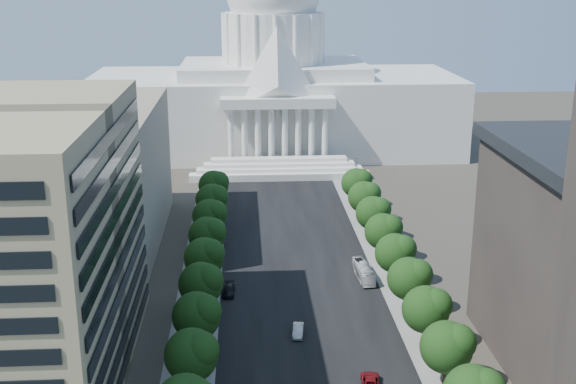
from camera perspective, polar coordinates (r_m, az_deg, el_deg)
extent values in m
cube|color=black|center=(155.04, 0.43, -4.67)|extent=(30.00, 260.00, 0.01)
cube|color=gray|center=(154.96, -6.62, -4.80)|extent=(8.00, 260.00, 0.02)
cube|color=gray|center=(157.43, 7.37, -4.47)|extent=(8.00, 260.00, 0.02)
cube|color=white|center=(243.17, -1.13, 6.33)|extent=(120.00, 50.00, 25.00)
cube|color=white|center=(240.95, -1.15, 9.73)|extent=(60.00, 40.00, 4.00)
cube|color=white|center=(215.21, -0.82, 7.12)|extent=(34.00, 8.00, 3.00)
cylinder|color=white|center=(239.91, -1.16, 12.10)|extent=(32.00, 32.00, 16.00)
cube|color=gray|center=(163.90, -16.80, 1.32)|extent=(38.00, 52.00, 30.00)
sphere|color=black|center=(103.49, -7.65, -12.65)|extent=(7.60, 7.60, 7.60)
sphere|color=black|center=(102.18, -6.94, -12.30)|extent=(5.32, 5.32, 5.32)
cylinder|color=#33261C|center=(116.23, -7.16, -11.76)|extent=(0.56, 0.56, 2.94)
sphere|color=black|center=(114.07, -7.25, -9.69)|extent=(7.60, 7.60, 7.60)
sphere|color=black|center=(112.80, -6.61, -9.33)|extent=(5.32, 5.32, 5.32)
cylinder|color=#33261C|center=(126.88, -6.85, -9.17)|extent=(0.56, 0.56, 2.94)
sphere|color=black|center=(124.90, -6.92, -7.23)|extent=(7.60, 7.60, 7.60)
sphere|color=black|center=(123.67, -6.34, -6.88)|extent=(5.32, 5.32, 5.32)
cylinder|color=#33261C|center=(137.75, -6.59, -6.98)|extent=(0.56, 0.56, 2.94)
sphere|color=black|center=(135.93, -6.65, -5.17)|extent=(7.60, 7.60, 7.60)
sphere|color=black|center=(134.73, -6.12, -4.83)|extent=(5.32, 5.32, 5.32)
cylinder|color=#33261C|center=(148.80, -6.36, -5.12)|extent=(0.56, 0.56, 2.94)
sphere|color=black|center=(147.11, -6.42, -3.42)|extent=(7.60, 7.60, 7.60)
sphere|color=black|center=(145.94, -5.93, -3.09)|extent=(5.32, 5.32, 5.32)
cylinder|color=#33261C|center=(159.98, -6.17, -3.51)|extent=(0.56, 0.56, 2.94)
sphere|color=black|center=(158.41, -6.23, -1.92)|extent=(7.60, 7.60, 7.60)
sphere|color=black|center=(157.27, -5.77, -1.61)|extent=(5.32, 5.32, 5.32)
cylinder|color=#33261C|center=(171.27, -6.01, -2.12)|extent=(0.56, 0.56, 2.94)
sphere|color=black|center=(169.81, -6.06, -0.62)|extent=(7.60, 7.60, 7.60)
sphere|color=black|center=(168.69, -5.63, -0.32)|extent=(5.32, 5.32, 5.32)
cylinder|color=#33261C|center=(182.66, -5.87, -0.90)|extent=(0.56, 0.56, 2.94)
sphere|color=black|center=(181.29, -5.91, 0.52)|extent=(7.60, 7.60, 7.60)
sphere|color=black|center=(180.19, -5.51, 0.81)|extent=(5.32, 5.32, 5.32)
cylinder|color=#33261C|center=(109.26, 12.25, -14.04)|extent=(0.56, 0.56, 2.94)
sphere|color=black|center=(106.96, 12.41, -11.88)|extent=(7.60, 7.60, 7.60)
sphere|color=black|center=(106.14, 13.26, -11.48)|extent=(5.32, 5.32, 5.32)
cylinder|color=#33261C|center=(119.33, 10.70, -11.13)|extent=(0.56, 0.56, 2.94)
sphere|color=black|center=(117.22, 10.83, -9.10)|extent=(7.60, 7.60, 7.60)
sphere|color=black|center=(116.40, 11.59, -8.72)|extent=(5.32, 5.32, 5.32)
cylinder|color=#33261C|center=(129.72, 9.42, -8.67)|extent=(0.56, 0.56, 2.94)
sphere|color=black|center=(127.79, 9.52, -6.77)|extent=(7.60, 7.60, 7.60)
sphere|color=black|center=(126.96, 10.21, -6.41)|extent=(5.32, 5.32, 5.32)
cylinder|color=#33261C|center=(140.38, 8.35, -6.58)|extent=(0.56, 0.56, 2.94)
sphere|color=black|center=(138.59, 8.43, -4.80)|extent=(7.60, 7.60, 7.60)
sphere|color=black|center=(137.76, 9.06, -4.46)|extent=(5.32, 5.32, 5.32)
cylinder|color=#33261C|center=(151.23, 7.44, -4.79)|extent=(0.56, 0.56, 2.94)
sphere|color=black|center=(149.57, 7.50, -3.11)|extent=(7.60, 7.60, 7.60)
sphere|color=black|center=(148.75, 8.08, -2.79)|extent=(5.32, 5.32, 5.32)
cylinder|color=#33261C|center=(162.25, 6.65, -3.23)|extent=(0.56, 0.56, 2.94)
sphere|color=black|center=(160.70, 6.71, -1.66)|extent=(7.60, 7.60, 7.60)
sphere|color=black|center=(159.87, 7.24, -1.35)|extent=(5.32, 5.32, 5.32)
cylinder|color=#33261C|center=(173.39, 5.97, -1.88)|extent=(0.56, 0.56, 2.94)
sphere|color=black|center=(171.95, 6.01, -0.39)|extent=(7.60, 7.60, 7.60)
sphere|color=black|center=(171.12, 6.50, -0.10)|extent=(5.32, 5.32, 5.32)
cylinder|color=#33261C|center=(184.64, 5.37, -0.68)|extent=(0.56, 0.56, 2.94)
sphere|color=black|center=(183.29, 5.40, 0.72)|extent=(7.60, 7.60, 7.60)
sphere|color=black|center=(182.47, 5.86, 1.00)|extent=(5.32, 5.32, 5.32)
cylinder|color=gray|center=(107.61, 13.81, -12.81)|extent=(0.18, 0.18, 9.00)
cylinder|color=gray|center=(105.24, 13.34, -10.82)|extent=(2.40, 0.14, 0.14)
sphere|color=gray|center=(104.99, 12.75, -10.91)|extent=(0.44, 0.44, 0.44)
cylinder|color=gray|center=(129.03, 10.58, -7.40)|extent=(0.18, 0.18, 9.00)
cylinder|color=gray|center=(127.06, 10.16, -5.66)|extent=(2.40, 0.14, 0.14)
sphere|color=gray|center=(126.85, 9.67, -5.72)|extent=(0.44, 0.44, 0.44)
cylinder|color=gray|center=(151.55, 8.34, -3.55)|extent=(0.18, 0.18, 9.00)
cylinder|color=gray|center=(149.88, 7.96, -2.02)|extent=(2.40, 0.14, 0.14)
sphere|color=gray|center=(149.70, 7.54, -2.07)|extent=(0.44, 0.44, 0.44)
cylinder|color=gray|center=(174.75, 6.70, -0.71)|extent=(0.18, 0.18, 9.00)
cylinder|color=gray|center=(173.30, 6.36, 0.64)|extent=(2.40, 0.14, 0.14)
sphere|color=gray|center=(173.14, 6.00, 0.60)|extent=(0.44, 0.44, 0.44)
cylinder|color=gray|center=(198.38, 5.45, 1.47)|extent=(0.18, 0.18, 9.00)
cylinder|color=gray|center=(197.11, 5.14, 2.67)|extent=(2.40, 0.14, 0.14)
sphere|color=gray|center=(196.97, 4.82, 2.64)|extent=(0.44, 0.44, 0.44)
imported|color=#B6BABE|center=(120.47, 0.80, -10.89)|extent=(2.28, 5.01, 1.59)
imported|color=maroon|center=(107.67, 6.52, -14.65)|extent=(3.45, 6.13, 1.62)
imported|color=black|center=(135.02, -4.71, -7.75)|extent=(2.45, 5.52, 1.57)
imported|color=silver|center=(141.68, 6.00, -6.27)|extent=(3.09, 10.62, 2.92)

